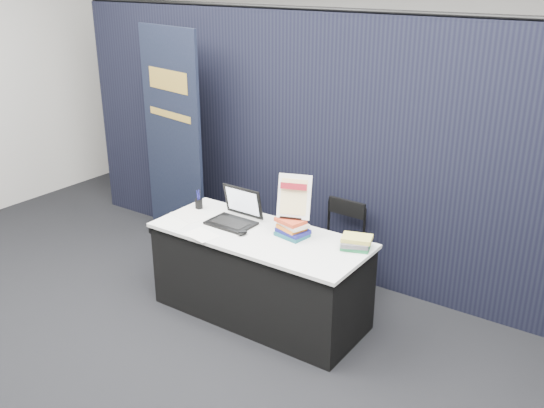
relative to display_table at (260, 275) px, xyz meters
The scene contains 15 objects.
floor 0.67m from the display_table, 90.00° to the right, with size 8.00×8.00×0.00m, color black.
wall_back 3.71m from the display_table, 90.00° to the left, with size 8.00×0.02×3.50m, color #B7B4AD.
drape_partition 1.33m from the display_table, 90.00° to the left, with size 6.00×0.08×2.40m, color black.
display_table is the anchor object (origin of this frame).
laptop 0.54m from the display_table, 167.57° to the left, with size 0.39×0.31×0.29m.
mouse 0.41m from the display_table, 135.97° to the right, with size 0.06×0.10×0.03m, color black.
brochure_left 0.81m from the display_table, behind, with size 0.32×0.23×0.00m, color silver.
brochure_mid 0.84m from the display_table, 159.42° to the right, with size 0.25×0.18×0.00m, color silver.
brochure_right 0.60m from the display_table, 142.12° to the right, with size 0.26×0.18×0.00m, color white.
pen_cup 0.88m from the display_table, 169.90° to the left, with size 0.07×0.07×0.09m, color black.
book_stack_tall 0.52m from the display_table, 24.36° to the left, with size 0.26×0.22×0.15m.
book_stack_short 0.89m from the display_table, 14.76° to the left, with size 0.27×0.24×0.10m.
info_sign 0.75m from the display_table, 30.21° to the left, with size 0.28×0.19×0.36m.
pullup_banner 1.76m from the display_table, 157.61° to the left, with size 0.95×0.28×2.25m.
stacking_chair 0.81m from the display_table, 66.36° to the left, with size 0.39×0.39×0.83m.
Camera 1 is at (2.62, -3.04, 2.76)m, focal length 40.00 mm.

